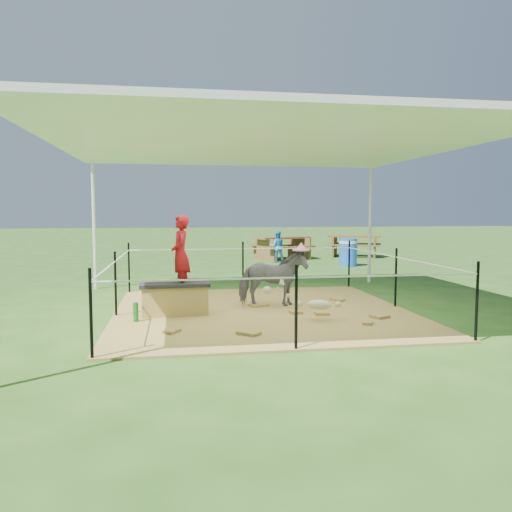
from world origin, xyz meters
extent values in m
plane|color=#2D5919|center=(0.00, 0.00, 0.00)|extent=(90.00, 90.00, 0.00)
cube|color=brown|center=(0.00, 0.00, 0.01)|extent=(4.60, 4.60, 0.03)
cylinder|color=silver|center=(-3.00, 3.00, 1.30)|extent=(0.07, 0.07, 2.60)
cylinder|color=silver|center=(3.00, 3.00, 1.30)|extent=(0.07, 0.07, 2.60)
cube|color=white|center=(0.00, 0.00, 2.64)|extent=(6.30, 6.30, 0.08)
cube|color=white|center=(0.00, 0.00, 2.79)|extent=(3.30, 3.30, 0.22)
cylinder|color=black|center=(-2.25, 2.25, 0.50)|extent=(0.04, 0.04, 1.00)
cylinder|color=black|center=(0.00, 2.25, 0.50)|extent=(0.04, 0.04, 1.00)
cylinder|color=black|center=(2.25, 2.25, 0.50)|extent=(0.04, 0.04, 1.00)
cylinder|color=black|center=(-2.25, 0.00, 0.50)|extent=(0.04, 0.04, 1.00)
cylinder|color=black|center=(2.25, 0.00, 0.50)|extent=(0.04, 0.04, 1.00)
cylinder|color=black|center=(-2.25, -2.25, 0.50)|extent=(0.04, 0.04, 1.00)
cylinder|color=black|center=(0.00, -2.25, 0.50)|extent=(0.04, 0.04, 1.00)
cylinder|color=black|center=(2.25, -2.25, 0.50)|extent=(0.04, 0.04, 1.00)
cylinder|color=white|center=(0.00, 2.25, 0.85)|extent=(4.50, 0.02, 0.02)
cylinder|color=white|center=(0.00, -2.25, 0.85)|extent=(4.50, 0.02, 0.02)
cylinder|color=white|center=(2.25, 0.00, 0.85)|extent=(0.02, 4.50, 0.02)
cylinder|color=white|center=(-2.25, 0.00, 0.85)|extent=(0.02, 4.50, 0.02)
cube|color=olive|center=(-1.37, -0.05, 0.25)|extent=(1.01, 0.54, 0.44)
cube|color=black|center=(-1.37, -0.05, 0.49)|extent=(1.08, 0.60, 0.05)
imported|color=#A51016|center=(-1.27, -0.05, 1.06)|extent=(0.31, 0.44, 1.18)
cylinder|color=#17681E|center=(-1.92, -0.50, 0.17)|extent=(0.08, 0.08, 0.27)
imported|color=#545459|center=(0.23, 0.31, 0.50)|extent=(1.11, 0.52, 0.93)
cylinder|color=pink|center=(0.23, 0.31, 1.03)|extent=(0.29, 0.29, 0.13)
cylinder|color=blue|center=(3.70, 6.36, 0.41)|extent=(0.54, 0.54, 0.82)
cube|color=brown|center=(2.22, 8.77, 0.38)|extent=(2.20, 1.93, 0.76)
cube|color=brown|center=(5.01, 9.35, 0.38)|extent=(2.21, 1.95, 0.76)
imported|color=#3589CA|center=(1.85, 7.78, 0.50)|extent=(0.51, 0.41, 1.01)
camera|label=1|loc=(-1.35, -7.71, 1.59)|focal=35.00mm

